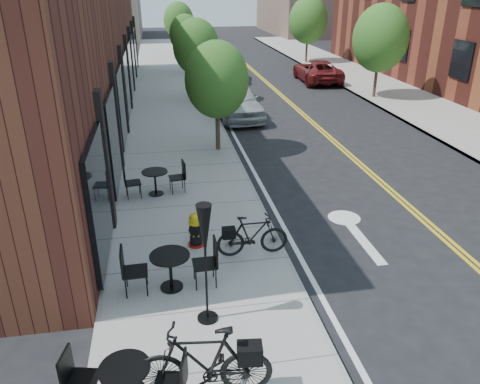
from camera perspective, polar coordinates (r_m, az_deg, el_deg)
ground at (r=9.38m, az=8.45°, el=-13.28°), size 120.00×120.00×0.00m
sidewalk_near at (r=17.92m, az=-7.56°, el=5.82°), size 4.00×70.00×0.12m
sidewalk_far at (r=21.89m, az=25.86°, el=7.00°), size 4.00×70.00×0.12m
building_near at (r=21.48m, az=-21.31°, el=16.94°), size 5.00×28.00×7.00m
tree_near_a at (r=16.42m, az=-2.85°, el=13.49°), size 2.20×2.20×3.81m
tree_near_b at (r=24.27m, az=-5.37°, el=17.20°), size 2.30×2.30×3.98m
tree_near_c at (r=32.22m, az=-6.66°, el=18.56°), size 2.10×2.10×3.67m
tree_near_d at (r=40.16m, az=-7.48°, el=20.01°), size 2.40×2.40×4.11m
tree_far_b at (r=25.71m, az=16.75°, el=17.50°), size 2.80×2.80×4.62m
tree_far_c at (r=36.84m, az=8.32°, el=20.01°), size 2.80×2.80×4.62m
fire_hydrant at (r=10.72m, az=-5.43°, el=-4.61°), size 0.48×0.48×0.84m
bicycle_left at (r=7.11m, az=-4.47°, el=-20.02°), size 2.05×0.80×1.20m
bicycle_right at (r=10.29m, az=1.53°, el=-5.30°), size 1.59×0.45×0.96m
bistro_set_a at (r=7.25m, az=-13.72°, el=-21.40°), size 1.72×0.87×0.91m
bistro_set_b at (r=9.32m, az=-8.49°, el=-8.96°), size 1.81×0.80×0.98m
bistro_set_c at (r=13.41m, az=-10.31°, el=1.53°), size 1.72×0.82×0.91m
patio_umbrella at (r=7.83m, az=-4.31°, el=-5.82°), size 0.37×0.37×2.29m
parked_car_a at (r=21.43m, az=-0.55°, el=11.10°), size 2.24×4.72×1.56m
parked_car_b at (r=30.18m, az=-1.89°, el=14.85°), size 1.53×4.38×1.44m
parked_car_c at (r=33.31m, az=-2.83°, el=15.60°), size 1.94×4.49×1.29m
parked_car_far at (r=29.91m, az=9.39°, el=14.35°), size 2.38×4.82×1.32m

